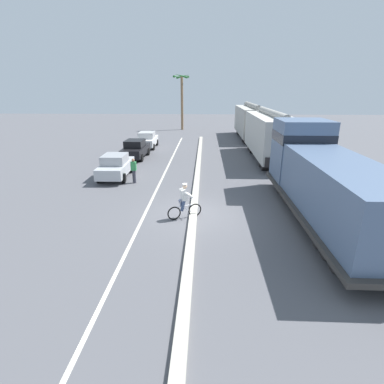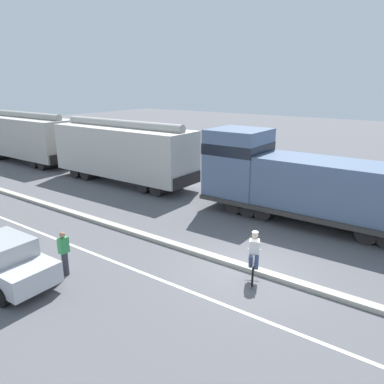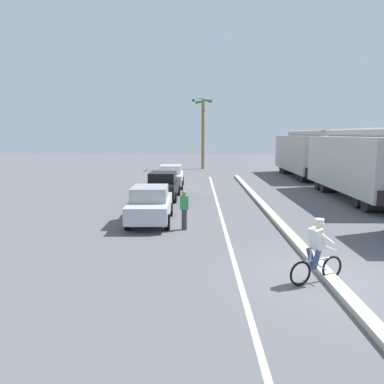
{
  "view_description": "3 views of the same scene",
  "coord_description": "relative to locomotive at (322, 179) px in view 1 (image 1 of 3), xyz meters",
  "views": [
    {
      "loc": [
        0.52,
        -13.41,
        5.85
      ],
      "look_at": [
        -0.09,
        0.36,
        1.06
      ],
      "focal_mm": 28.0,
      "sensor_mm": 36.0,
      "label": 1
    },
    {
      "loc": [
        -11.05,
        -5.46,
        6.56
      ],
      "look_at": [
        2.34,
        4.22,
        1.65
      ],
      "focal_mm": 35.0,
      "sensor_mm": 36.0,
      "label": 2
    },
    {
      "loc": [
        -3.53,
        -9.77,
        3.87
      ],
      "look_at": [
        -3.8,
        9.02,
        0.94
      ],
      "focal_mm": 35.0,
      "sensor_mm": 36.0,
      "label": 3
    }
  ],
  "objects": [
    {
      "name": "parked_car_white",
      "position": [
        -11.5,
        17.03,
        -0.98
      ],
      "size": [
        1.88,
        4.22,
        1.62
      ],
      "color": "silver",
      "rests_on": "ground"
    },
    {
      "name": "lane_stripe",
      "position": [
        -8.42,
        5.68,
        -1.79
      ],
      "size": [
        0.14,
        36.0,
        0.01
      ],
      "primitive_type": "cube",
      "color": "silver",
      "rests_on": "ground"
    },
    {
      "name": "median_curb",
      "position": [
        -6.02,
        5.68,
        -1.72
      ],
      "size": [
        0.36,
        36.0,
        0.16
      ],
      "primitive_type": "cube",
      "color": "#B2AD9E",
      "rests_on": "ground"
    },
    {
      "name": "ground_plane",
      "position": [
        -6.02,
        -0.32,
        -1.8
      ],
      "size": [
        120.0,
        120.0,
        0.0
      ],
      "primitive_type": "plane",
      "color": "#56565B"
    },
    {
      "name": "palm_tree_near",
      "position": [
        -8.94,
        31.54,
        3.55
      ],
      "size": [
        2.31,
        2.17,
        7.86
      ],
      "color": "#846647",
      "rests_on": "ground"
    },
    {
      "name": "parked_car_black",
      "position": [
        -11.61,
        12.05,
        -0.98
      ],
      "size": [
        1.93,
        4.25,
        1.62
      ],
      "color": "black",
      "rests_on": "ground"
    },
    {
      "name": "pedestrian_by_cars",
      "position": [
        -10.08,
        4.76,
        -0.95
      ],
      "size": [
        0.34,
        0.22,
        1.62
      ],
      "color": "#33333D",
      "rests_on": "ground"
    },
    {
      "name": "parked_car_silver",
      "position": [
        -11.61,
        5.99,
        -0.98
      ],
      "size": [
        1.9,
        4.23,
        1.62
      ],
      "color": "#B7BABF",
      "rests_on": "ground"
    },
    {
      "name": "hopper_car_lead",
      "position": [
        -0.0,
        12.16,
        0.28
      ],
      "size": [
        2.9,
        10.6,
        4.18
      ],
      "color": "beige",
      "rests_on": "ground"
    },
    {
      "name": "locomotive",
      "position": [
        0.0,
        0.0,
        0.0
      ],
      "size": [
        3.1,
        11.61,
        4.2
      ],
      "color": "slate",
      "rests_on": "ground"
    },
    {
      "name": "hopper_car_middle",
      "position": [
        -0.0,
        23.76,
        0.28
      ],
      "size": [
        2.9,
        10.6,
        4.18
      ],
      "color": "#ADABA3",
      "rests_on": "ground"
    },
    {
      "name": "cyclist",
      "position": [
        -6.44,
        -0.7,
        -0.98
      ],
      "size": [
        1.58,
        0.79,
        1.71
      ],
      "color": "black",
      "rests_on": "ground"
    }
  ]
}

